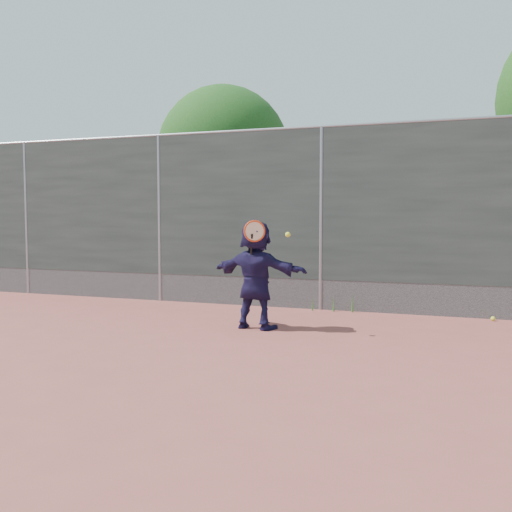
% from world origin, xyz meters
% --- Properties ---
extents(ground, '(80.00, 80.00, 0.00)m').
position_xyz_m(ground, '(0.00, 0.00, 0.00)').
color(ground, '#9E4C42').
rests_on(ground, ground).
extents(player, '(1.44, 0.64, 1.50)m').
position_xyz_m(player, '(-0.47, 1.63, 0.75)').
color(player, '#1B163D').
rests_on(player, ground).
extents(ball_ground, '(0.07, 0.07, 0.07)m').
position_xyz_m(ball_ground, '(2.65, 3.33, 0.03)').
color(ball_ground, yellow).
rests_on(ball_ground, ground).
extents(fence, '(20.00, 0.06, 3.03)m').
position_xyz_m(fence, '(-0.00, 3.50, 1.58)').
color(fence, '#38423D').
rests_on(fence, ground).
extents(swing_action, '(0.65, 0.20, 0.51)m').
position_xyz_m(swing_action, '(-0.37, 1.43, 1.33)').
color(swing_action, red).
rests_on(swing_action, ground).
extents(tree_left, '(3.15, 3.00, 4.53)m').
position_xyz_m(tree_left, '(-2.85, 6.55, 2.94)').
color(tree_left, '#382314').
rests_on(tree_left, ground).
extents(weed_clump, '(0.68, 0.07, 0.30)m').
position_xyz_m(weed_clump, '(0.29, 3.38, 0.13)').
color(weed_clump, '#387226').
rests_on(weed_clump, ground).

